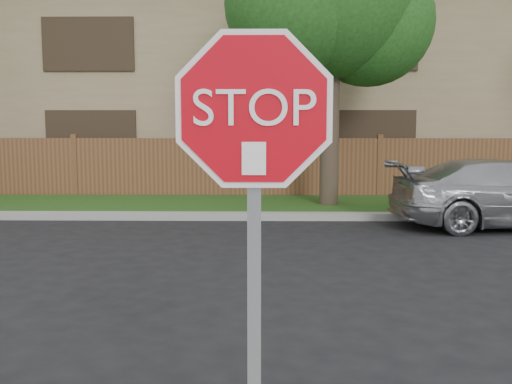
{
  "coord_description": "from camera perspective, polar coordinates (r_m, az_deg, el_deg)",
  "views": [
    {
      "loc": [
        1.02,
        -4.23,
        2.11
      ],
      "look_at": [
        0.96,
        -0.9,
        1.7
      ],
      "focal_mm": 42.0,
      "sensor_mm": 36.0,
      "label": 1
    }
  ],
  "objects": [
    {
      "name": "far_curb",
      "position": [
        12.59,
        -3.74,
        -2.3
      ],
      "size": [
        70.0,
        0.3,
        0.15
      ],
      "primitive_type": "cube",
      "color": "gray",
      "rests_on": "ground"
    },
    {
      "name": "grass_strip",
      "position": [
        14.22,
        -3.21,
        -1.29
      ],
      "size": [
        70.0,
        3.0,
        0.12
      ],
      "primitive_type": "cube",
      "color": "#1E4714",
      "rests_on": "ground"
    },
    {
      "name": "fence",
      "position": [
        15.72,
        -2.81,
        2.23
      ],
      "size": [
        70.0,
        0.12,
        1.6
      ],
      "primitive_type": "cube",
      "color": "brown",
      "rests_on": "ground"
    },
    {
      "name": "apartment_building",
      "position": [
        21.3,
        -1.87,
        10.83
      ],
      "size": [
        35.2,
        9.2,
        7.2
      ],
      "color": "#937D5B",
      "rests_on": "ground"
    },
    {
      "name": "stop_sign",
      "position": [
        2.77,
        -0.19,
        1.19
      ],
      "size": [
        1.01,
        0.13,
        2.55
      ],
      "color": "gray",
      "rests_on": "sidewalk_near"
    },
    {
      "name": "sedan_right",
      "position": [
        12.61,
        22.99,
        -0.14
      ],
      "size": [
        4.69,
        2.21,
        1.32
      ],
      "primitive_type": "imported",
      "rotation": [
        0.0,
        0.0,
        1.65
      ],
      "color": "#A6A8AD",
      "rests_on": "ground"
    }
  ]
}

